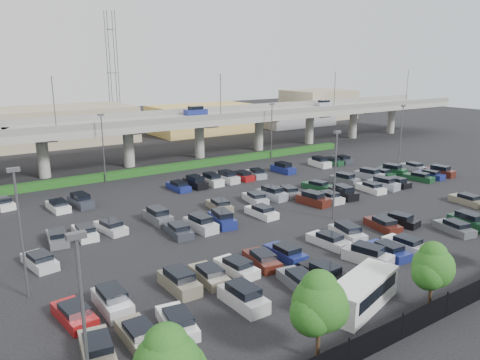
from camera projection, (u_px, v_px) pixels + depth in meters
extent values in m
plane|color=black|center=(288.00, 202.00, 60.75)|extent=(280.00, 280.00, 0.00)
cube|color=gray|center=(175.00, 121.00, 84.56)|extent=(150.00, 13.00, 1.10)
cube|color=slate|center=(191.00, 119.00, 79.30)|extent=(150.00, 0.50, 1.00)
cube|color=slate|center=(160.00, 113.00, 89.30)|extent=(150.00, 0.50, 1.00)
cylinder|color=gray|center=(43.00, 157.00, 72.92)|extent=(1.80, 1.80, 6.70)
cube|color=slate|center=(41.00, 137.00, 72.14)|extent=(2.60, 9.75, 0.50)
cylinder|color=gray|center=(129.00, 148.00, 80.59)|extent=(1.80, 1.80, 6.70)
cube|color=slate|center=(128.00, 129.00, 79.81)|extent=(2.60, 9.75, 0.50)
cylinder|color=gray|center=(199.00, 140.00, 88.25)|extent=(1.80, 1.80, 6.70)
cube|color=slate|center=(199.00, 124.00, 87.48)|extent=(2.60, 9.75, 0.50)
cylinder|color=gray|center=(259.00, 134.00, 95.92)|extent=(1.80, 1.80, 6.70)
cube|color=slate|center=(259.00, 119.00, 95.15)|extent=(2.60, 9.75, 0.50)
cylinder|color=gray|center=(310.00, 129.00, 103.59)|extent=(1.80, 1.80, 6.70)
cube|color=slate|center=(310.00, 114.00, 102.82)|extent=(2.60, 9.75, 0.50)
cylinder|color=gray|center=(353.00, 124.00, 111.26)|extent=(1.80, 1.80, 6.70)
cube|color=slate|center=(354.00, 111.00, 110.49)|extent=(2.60, 9.75, 0.50)
cylinder|color=gray|center=(391.00, 120.00, 118.93)|extent=(1.80, 1.80, 6.70)
cube|color=slate|center=(392.00, 108.00, 118.16)|extent=(2.60, 9.75, 0.50)
cube|color=navy|center=(196.00, 112.00, 89.98)|extent=(4.40, 1.82, 1.05)
cube|color=black|center=(196.00, 108.00, 89.78)|extent=(2.60, 1.60, 0.65)
cube|color=#8A929E|center=(324.00, 104.00, 108.63)|extent=(4.40, 1.82, 0.82)
cube|color=black|center=(324.00, 101.00, 108.48)|extent=(2.30, 1.60, 0.50)
cylinder|color=#4F4F54|center=(54.00, 105.00, 66.51)|extent=(0.14, 0.14, 8.00)
cylinder|color=#4F4F54|center=(221.00, 97.00, 81.85)|extent=(0.14, 0.14, 8.00)
cylinder|color=#4F4F54|center=(335.00, 91.00, 97.19)|extent=(0.14, 0.14, 8.00)
cylinder|color=#4F4F54|center=(407.00, 88.00, 110.33)|extent=(0.14, 0.14, 8.00)
cube|color=#134215|center=(195.00, 164.00, 80.60)|extent=(66.00, 1.60, 1.10)
cylinder|color=black|center=(348.00, 352.00, 27.70)|extent=(0.10, 0.10, 2.00)
cylinder|color=black|center=(402.00, 326.00, 30.44)|extent=(0.10, 0.10, 2.00)
cylinder|color=black|center=(447.00, 304.00, 33.18)|extent=(0.10, 0.10, 2.00)
sphere|color=#184813|center=(166.00, 347.00, 22.02)|extent=(2.29, 2.29, 2.29)
cylinder|color=#332316|center=(318.00, 344.00, 28.37)|extent=(0.26, 0.26, 2.18)
sphere|color=#184813|center=(320.00, 304.00, 27.71)|extent=(3.39, 3.39, 3.39)
sphere|color=#184813|center=(328.00, 309.00, 28.37)|extent=(2.67, 2.67, 2.67)
sphere|color=#184813|center=(312.00, 314.00, 27.37)|extent=(2.67, 2.67, 2.67)
sphere|color=#184813|center=(319.00, 289.00, 27.59)|extent=(2.30, 2.30, 2.30)
cylinder|color=#332316|center=(430.00, 297.00, 34.24)|extent=(0.26, 0.26, 1.96)
sphere|color=#184813|center=(433.00, 267.00, 33.66)|extent=(3.04, 3.04, 3.04)
sphere|color=#184813|center=(437.00, 271.00, 34.26)|extent=(2.39, 2.39, 2.39)
sphere|color=#184813|center=(429.00, 274.00, 33.34)|extent=(2.39, 2.39, 2.39)
sphere|color=#184813|center=(433.00, 255.00, 33.56)|extent=(2.06, 2.06, 2.06)
cube|color=white|center=(362.00, 294.00, 34.54)|extent=(7.67, 4.37, 2.12)
cube|color=black|center=(363.00, 288.00, 34.42)|extent=(6.72, 4.14, 0.96)
cube|color=white|center=(363.00, 279.00, 34.25)|extent=(7.80, 4.49, 0.25)
cube|color=gray|center=(97.00, 351.00, 28.87)|extent=(2.52, 4.64, 0.82)
cube|color=black|center=(97.00, 343.00, 28.56)|extent=(1.96, 2.53, 0.50)
cube|color=gray|center=(139.00, 336.00, 30.37)|extent=(1.84, 4.41, 0.82)
cube|color=black|center=(140.00, 329.00, 30.06)|extent=(1.61, 2.31, 0.50)
cube|color=white|center=(177.00, 323.00, 31.88)|extent=(2.45, 4.62, 0.82)
cube|color=black|center=(178.00, 316.00, 31.57)|extent=(1.93, 2.51, 0.50)
cube|color=silver|center=(243.00, 299.00, 34.87)|extent=(1.93, 4.44, 1.05)
cube|color=black|center=(243.00, 289.00, 34.66)|extent=(1.67, 2.64, 0.65)
cube|color=#5A5D62|center=(299.00, 282.00, 37.91)|extent=(2.51, 4.64, 0.82)
cube|color=black|center=(301.00, 275.00, 37.59)|extent=(1.95, 2.53, 0.50)
cube|color=black|center=(323.00, 273.00, 39.41)|extent=(2.04, 4.49, 0.82)
cube|color=black|center=(325.00, 267.00, 39.10)|extent=(1.72, 2.38, 0.50)
cube|color=silver|center=(367.00, 257.00, 42.40)|extent=(2.87, 4.72, 1.05)
cube|color=black|center=(368.00, 249.00, 42.20)|extent=(2.20, 2.92, 0.65)
cube|color=navy|center=(387.00, 252.00, 43.93)|extent=(2.11, 4.51, 0.82)
cube|color=black|center=(389.00, 246.00, 43.62)|extent=(1.75, 2.40, 0.50)
cube|color=white|center=(406.00, 245.00, 45.44)|extent=(1.96, 4.46, 0.82)
cube|color=black|center=(408.00, 240.00, 45.12)|extent=(1.68, 2.35, 0.50)
cube|color=#5A5D62|center=(454.00, 229.00, 49.96)|extent=(2.72, 4.69, 0.82)
cube|color=black|center=(457.00, 224.00, 49.65)|extent=(2.06, 2.59, 0.50)
cube|color=#174024|center=(469.00, 223.00, 51.44)|extent=(2.38, 4.60, 1.05)
cube|color=black|center=(469.00, 216.00, 51.23)|extent=(1.93, 2.79, 0.65)
cube|color=maroon|center=(74.00, 315.00, 32.87)|extent=(2.30, 4.58, 0.82)
cube|color=black|center=(74.00, 309.00, 32.55)|extent=(1.85, 2.46, 0.50)
cube|color=silver|center=(112.00, 303.00, 34.35)|extent=(1.82, 4.40, 1.05)
cube|color=black|center=(112.00, 293.00, 34.14)|extent=(1.60, 2.60, 0.65)
cube|color=gray|center=(179.00, 283.00, 37.36)|extent=(1.89, 4.43, 1.05)
cube|color=black|center=(179.00, 274.00, 37.16)|extent=(1.64, 2.62, 0.65)
cube|color=gray|center=(209.00, 276.00, 38.89)|extent=(2.04, 4.49, 0.82)
cube|color=black|center=(210.00, 270.00, 38.58)|extent=(1.72, 2.38, 0.50)
cube|color=white|center=(236.00, 268.00, 40.40)|extent=(2.14, 4.52, 0.82)
cube|color=black|center=(238.00, 262.00, 40.08)|extent=(1.77, 2.41, 0.50)
cube|color=#491B13|center=(262.00, 261.00, 41.91)|extent=(2.46, 4.62, 0.82)
cube|color=black|center=(263.00, 255.00, 41.59)|extent=(1.93, 2.51, 0.50)
cube|color=navy|center=(285.00, 254.00, 43.41)|extent=(1.83, 4.40, 0.82)
cube|color=black|center=(287.00, 248.00, 43.10)|extent=(1.60, 2.30, 0.50)
cube|color=silver|center=(328.00, 241.00, 46.42)|extent=(2.16, 4.53, 0.82)
cube|color=black|center=(330.00, 236.00, 46.11)|extent=(1.78, 2.42, 0.50)
cube|color=silver|center=(347.00, 235.00, 47.90)|extent=(2.69, 4.68, 1.05)
cube|color=black|center=(348.00, 227.00, 47.70)|extent=(2.10, 2.87, 0.65)
cube|color=#491B13|center=(383.00, 225.00, 50.94)|extent=(2.63, 4.67, 0.82)
cube|color=black|center=(384.00, 220.00, 50.63)|extent=(2.01, 2.56, 0.50)
cube|color=black|center=(399.00, 221.00, 52.45)|extent=(2.54, 4.64, 0.82)
cube|color=black|center=(401.00, 216.00, 52.14)|extent=(1.97, 2.54, 0.50)
cube|color=gray|center=(467.00, 201.00, 59.98)|extent=(2.34, 4.59, 0.82)
cube|color=black|center=(469.00, 196.00, 59.67)|extent=(1.87, 2.48, 0.50)
cube|color=silver|center=(40.00, 262.00, 41.66)|extent=(2.52, 4.64, 0.82)
cube|color=black|center=(39.00, 256.00, 41.35)|extent=(1.96, 2.53, 0.50)
cube|color=#30343E|center=(178.00, 231.00, 49.20)|extent=(2.16, 4.53, 0.82)
cube|color=black|center=(179.00, 226.00, 48.88)|extent=(1.78, 2.42, 0.50)
cube|color=silver|center=(201.00, 225.00, 50.67)|extent=(2.11, 4.51, 1.05)
cube|color=black|center=(201.00, 218.00, 50.47)|extent=(1.77, 2.70, 0.65)
cube|color=navy|center=(222.00, 220.00, 52.18)|extent=(2.52, 4.64, 1.05)
cube|color=black|center=(222.00, 213.00, 51.98)|extent=(2.01, 2.83, 0.65)
cube|color=white|center=(261.00, 213.00, 55.22)|extent=(1.94, 4.45, 0.82)
cube|color=black|center=(263.00, 208.00, 54.91)|extent=(1.66, 2.34, 0.50)
cube|color=#491B13|center=(313.00, 200.00, 59.71)|extent=(2.37, 4.60, 1.05)
cube|color=black|center=(313.00, 194.00, 59.51)|extent=(1.92, 2.78, 0.65)
cube|color=silver|center=(329.00, 198.00, 61.25)|extent=(2.18, 4.54, 0.82)
cube|color=black|center=(330.00, 194.00, 60.93)|extent=(1.79, 2.43, 0.50)
cube|color=black|center=(343.00, 194.00, 62.73)|extent=(2.47, 4.63, 1.05)
cube|color=black|center=(344.00, 188.00, 62.52)|extent=(1.98, 2.81, 0.65)
cube|color=white|center=(371.00, 189.00, 65.77)|extent=(2.27, 4.57, 0.82)
cube|color=black|center=(372.00, 184.00, 65.45)|extent=(1.83, 2.45, 0.50)
cube|color=#8A929E|center=(384.00, 185.00, 67.24)|extent=(2.28, 4.57, 1.05)
cube|color=black|center=(384.00, 179.00, 67.04)|extent=(1.87, 2.76, 0.65)
cube|color=black|center=(396.00, 183.00, 68.78)|extent=(2.04, 4.49, 0.82)
cube|color=black|center=(397.00, 179.00, 68.46)|extent=(1.72, 2.38, 0.50)
cube|color=#174024|center=(419.00, 178.00, 71.79)|extent=(2.46, 4.62, 0.82)
cube|color=black|center=(420.00, 174.00, 71.48)|extent=(1.93, 2.51, 0.50)
cube|color=navy|center=(430.00, 175.00, 73.30)|extent=(2.16, 4.53, 0.82)
cube|color=black|center=(431.00, 172.00, 72.98)|extent=(1.77, 2.42, 0.50)
cube|color=#491B13|center=(440.00, 173.00, 74.78)|extent=(2.33, 4.59, 1.05)
cube|color=black|center=(440.00, 168.00, 74.58)|extent=(1.90, 2.77, 0.65)
cube|color=#5A5D62|center=(58.00, 238.00, 47.17)|extent=(2.38, 4.60, 0.82)
cube|color=black|center=(58.00, 233.00, 46.86)|extent=(1.89, 2.49, 0.50)
cube|color=white|center=(85.00, 233.00, 48.68)|extent=(2.04, 4.49, 0.82)
cube|color=black|center=(85.00, 228.00, 48.36)|extent=(1.71, 2.38, 0.50)
cube|color=silver|center=(111.00, 228.00, 50.18)|extent=(2.54, 4.65, 0.82)
cube|color=black|center=(111.00, 223.00, 49.87)|extent=(1.97, 2.54, 0.50)
cube|color=#5A5D62|center=(158.00, 218.00, 53.17)|extent=(1.92, 4.44, 1.05)
cube|color=black|center=(158.00, 211.00, 52.97)|extent=(1.66, 2.64, 0.65)
cube|color=gray|center=(219.00, 206.00, 57.71)|extent=(2.29, 4.57, 0.82)
cube|color=black|center=(220.00, 202.00, 57.40)|extent=(1.84, 2.46, 0.50)
cube|color=silver|center=(255.00, 199.00, 60.73)|extent=(2.50, 4.63, 0.82)
cube|color=black|center=(256.00, 195.00, 60.41)|extent=(1.95, 2.53, 0.50)
cube|color=#8A929E|center=(272.00, 195.00, 62.21)|extent=(2.28, 4.57, 1.05)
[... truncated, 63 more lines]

